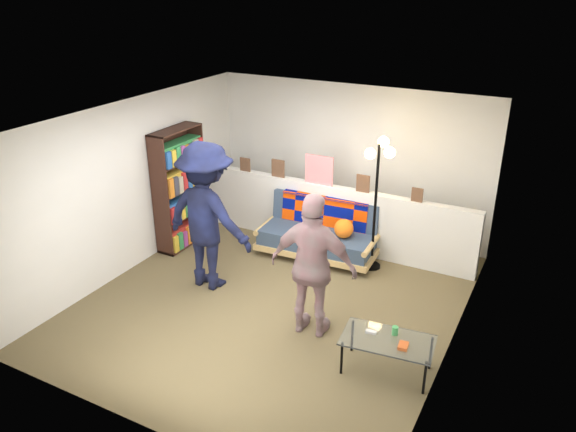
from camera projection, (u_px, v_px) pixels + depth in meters
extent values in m
plane|color=brown|center=(274.00, 300.00, 7.32)|extent=(5.00, 5.00, 0.00)
cube|color=silver|center=(350.00, 160.00, 8.87)|extent=(4.50, 0.10, 2.40)
cube|color=silver|center=(132.00, 186.00, 7.80)|extent=(0.10, 5.00, 2.40)
cube|color=silver|center=(460.00, 256.00, 5.88)|extent=(0.10, 5.00, 2.40)
cube|color=white|center=(272.00, 120.00, 6.36)|extent=(4.50, 5.00, 0.10)
cube|color=silver|center=(331.00, 216.00, 8.58)|extent=(4.45, 0.15, 1.00)
cube|color=brown|center=(245.00, 164.00, 8.96)|extent=(0.18, 0.02, 0.22)
cube|color=brown|center=(278.00, 168.00, 8.69)|extent=(0.22, 0.02, 0.28)
cube|color=white|center=(319.00, 170.00, 8.36)|extent=(0.45, 0.02, 0.45)
cube|color=brown|center=(363.00, 184.00, 8.10)|extent=(0.20, 0.02, 0.26)
cube|color=brown|center=(417.00, 195.00, 7.77)|extent=(0.16, 0.02, 0.20)
cube|color=tan|center=(317.00, 247.00, 8.42)|extent=(1.81, 0.90, 0.09)
cube|color=#304258|center=(316.00, 239.00, 8.32)|extent=(1.71, 0.75, 0.22)
cube|color=#304258|center=(325.00, 213.00, 8.50)|extent=(1.69, 0.32, 0.53)
cylinder|color=tan|center=(267.00, 224.00, 8.65)|extent=(0.13, 0.80, 0.08)
cylinder|color=tan|center=(372.00, 244.00, 8.01)|extent=(0.13, 0.80, 0.08)
cube|color=navy|center=(323.00, 215.00, 8.44)|extent=(1.35, 0.18, 0.48)
cube|color=navy|center=(327.00, 196.00, 8.44)|extent=(1.36, 0.31, 0.03)
sphere|color=orange|center=(344.00, 229.00, 8.06)|extent=(0.28, 0.28, 0.28)
cube|color=black|center=(172.00, 187.00, 8.56)|extent=(0.02, 0.92, 1.85)
cube|color=black|center=(160.00, 198.00, 8.14)|extent=(0.31, 0.02, 1.85)
cube|color=black|center=(197.00, 179.00, 8.87)|extent=(0.31, 0.02, 1.85)
cube|color=black|center=(175.00, 130.00, 8.14)|extent=(0.31, 0.92, 0.02)
cube|color=black|center=(184.00, 242.00, 8.86)|extent=(0.31, 0.92, 0.04)
cube|color=black|center=(182.00, 214.00, 8.68)|extent=(0.31, 0.88, 0.02)
cube|color=black|center=(180.00, 188.00, 8.50)|extent=(0.31, 0.88, 0.02)
cube|color=black|center=(177.00, 161.00, 8.33)|extent=(0.31, 0.88, 0.02)
cube|color=#A82821|center=(184.00, 231.00, 8.78)|extent=(0.23, 0.86, 0.31)
cube|color=#2966B4|center=(182.00, 205.00, 8.60)|extent=(0.23, 0.86, 0.29)
cube|color=gold|center=(180.00, 178.00, 8.43)|extent=(0.23, 0.86, 0.31)
cube|color=#2D7C3E|center=(178.00, 151.00, 8.26)|extent=(0.23, 0.86, 0.29)
cylinder|color=black|center=(342.00, 358.00, 5.92)|extent=(0.03, 0.03, 0.39)
cylinder|color=black|center=(425.00, 378.00, 5.63)|extent=(0.03, 0.03, 0.39)
cylinder|color=black|center=(352.00, 336.00, 6.29)|extent=(0.03, 0.03, 0.39)
cylinder|color=black|center=(431.00, 354.00, 6.00)|extent=(0.03, 0.03, 0.39)
cube|color=silver|center=(388.00, 340.00, 5.88)|extent=(1.02, 0.63, 0.02)
cube|color=silver|center=(371.00, 332.00, 5.97)|extent=(0.12, 0.06, 0.03)
cube|color=#C55422|center=(403.00, 346.00, 5.74)|extent=(0.11, 0.14, 0.04)
cylinder|color=#409B50|center=(395.00, 331.00, 5.94)|extent=(0.07, 0.07, 0.10)
cylinder|color=black|center=(371.00, 266.00, 8.15)|extent=(0.28, 0.28, 0.03)
cylinder|color=black|center=(375.00, 208.00, 7.79)|extent=(0.04, 0.04, 1.85)
sphere|color=#FFC672|center=(370.00, 154.00, 7.58)|extent=(0.15, 0.15, 0.15)
sphere|color=#FFC672|center=(390.00, 152.00, 7.37)|extent=(0.15, 0.15, 0.15)
sphere|color=#FFC672|center=(383.00, 142.00, 7.52)|extent=(0.15, 0.15, 0.15)
imported|color=black|center=(207.00, 216.00, 7.33)|extent=(1.35, 0.83, 2.01)
imported|color=#C17D87|center=(313.00, 266.00, 6.36)|extent=(1.06, 0.51, 1.75)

